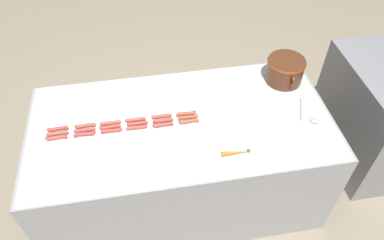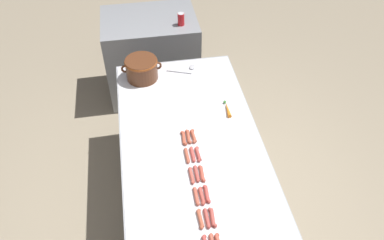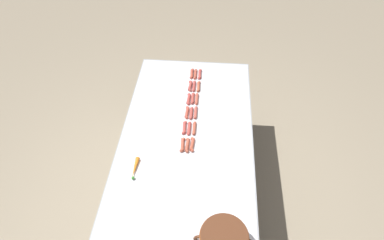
{
  "view_description": "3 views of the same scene",
  "coord_description": "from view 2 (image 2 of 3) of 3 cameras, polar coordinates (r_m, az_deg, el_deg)",
  "views": [
    {
      "loc": [
        1.64,
        -0.21,
        2.62
      ],
      "look_at": [
        0.08,
        0.06,
        0.93
      ],
      "focal_mm": 34.09,
      "sensor_mm": 36.0,
      "label": 1
    },
    {
      "loc": [
        -0.31,
        -1.82,
        2.89
      ],
      "look_at": [
        0.03,
        0.14,
        0.94
      ],
      "focal_mm": 35.98,
      "sensor_mm": 36.0,
      "label": 2
    },
    {
      "loc": [
        -0.18,
        1.63,
        2.78
      ],
      "look_at": [
        -0.03,
        -0.16,
        0.92
      ],
      "focal_mm": 31.31,
      "sensor_mm": 36.0,
      "label": 3
    }
  ],
  "objects": [
    {
      "name": "hot_dog_2",
      "position": [
        2.45,
        0.62,
        -11.23
      ],
      "size": [
        0.03,
        0.14,
        0.03
      ],
      "color": "#B9523F",
      "rests_on": "griddle_counter"
    },
    {
      "name": "carrot",
      "position": [
        2.99,
        5.27,
        1.7
      ],
      "size": [
        0.04,
        0.18,
        0.03
      ],
      "color": "orange",
      "rests_on": "griddle_counter"
    },
    {
      "name": "hot_dog_5",
      "position": [
        2.76,
        -1.24,
        -2.71
      ],
      "size": [
        0.03,
        0.14,
        0.03
      ],
      "color": "#B24F38",
      "rests_on": "griddle_counter"
    },
    {
      "name": "hot_dog_3",
      "position": [
        2.55,
        -0.09,
        -8.22
      ],
      "size": [
        0.03,
        0.14,
        0.03
      ],
      "color": "#B34E41",
      "rests_on": "griddle_counter"
    },
    {
      "name": "bean_pot",
      "position": [
        3.26,
        -7.49,
        7.67
      ],
      "size": [
        0.34,
        0.28,
        0.18
      ],
      "color": "#562D19",
      "rests_on": "griddle_counter"
    },
    {
      "name": "hot_dog_4",
      "position": [
        2.66,
        -0.77,
        -5.29
      ],
      "size": [
        0.03,
        0.14,
        0.03
      ],
      "color": "#AD503A",
      "rests_on": "griddle_counter"
    },
    {
      "name": "hot_dog_1",
      "position": [
        2.37,
        1.22,
        -14.43
      ],
      "size": [
        0.03,
        0.14,
        0.03
      ],
      "color": "#B25339",
      "rests_on": "griddle_counter"
    },
    {
      "name": "hot_dog_8",
      "position": [
        2.46,
        1.45,
        -11.18
      ],
      "size": [
        0.03,
        0.14,
        0.03
      ],
      "color": "#B44A40",
      "rests_on": "griddle_counter"
    },
    {
      "name": "ground_plane",
      "position": [
        3.43,
        -0.05,
        -13.01
      ],
      "size": [
        20.0,
        20.0,
        0.0
      ],
      "primitive_type": "plane",
      "color": "gray"
    },
    {
      "name": "hot_dog_14",
      "position": [
        2.47,
        2.19,
        -10.9
      ],
      "size": [
        0.03,
        0.14,
        0.03
      ],
      "color": "#B6443E",
      "rests_on": "griddle_counter"
    },
    {
      "name": "griddle_counter",
      "position": [
        3.08,
        -0.05,
        -8.74
      ],
      "size": [
        1.02,
        2.02,
        0.85
      ],
      "color": "#9EA0A5",
      "rests_on": "ground_plane"
    },
    {
      "name": "hot_dog_11",
      "position": [
        2.77,
        -0.55,
        -2.48
      ],
      "size": [
        0.03,
        0.14,
        0.03
      ],
      "color": "#B0523B",
      "rests_on": "griddle_counter"
    },
    {
      "name": "serving_spoon",
      "position": [
        3.39,
        -0.62,
        7.62
      ],
      "size": [
        0.26,
        0.13,
        0.02
      ],
      "color": "#B7B7BC",
      "rests_on": "griddle_counter"
    },
    {
      "name": "back_cabinet",
      "position": [
        4.27,
        -5.98,
        9.41
      ],
      "size": [
        0.96,
        0.7,
        0.92
      ],
      "primitive_type": "cube",
      "color": "gray",
      "rests_on": "ground_plane"
    },
    {
      "name": "hot_dog_16",
      "position": [
        2.66,
        0.89,
        -5.08
      ],
      "size": [
        0.03,
        0.14,
        0.03
      ],
      "color": "#AD463F",
      "rests_on": "griddle_counter"
    },
    {
      "name": "soda_can",
      "position": [
        3.86,
        -1.64,
        14.72
      ],
      "size": [
        0.07,
        0.07,
        0.12
      ],
      "color": "red",
      "rests_on": "back_cabinet"
    },
    {
      "name": "hot_dog_13",
      "position": [
        2.38,
        3.04,
        -14.22
      ],
      "size": [
        0.03,
        0.14,
        0.03
      ],
      "color": "#AC473E",
      "rests_on": "griddle_counter"
    },
    {
      "name": "hot_dog_15",
      "position": [
        2.56,
        1.47,
        -7.94
      ],
      "size": [
        0.03,
        0.14,
        0.03
      ],
      "color": "#B94D3C",
      "rests_on": "griddle_counter"
    },
    {
      "name": "hot_dog_9",
      "position": [
        2.56,
        0.67,
        -7.95
      ],
      "size": [
        0.03,
        0.14,
        0.03
      ],
      "color": "#B34940",
      "rests_on": "griddle_counter"
    },
    {
      "name": "hot_dog_10",
      "position": [
        2.66,
        0.08,
        -5.11
      ],
      "size": [
        0.03,
        0.14,
        0.03
      ],
      "color": "#B9463F",
      "rests_on": "griddle_counter"
    },
    {
      "name": "hot_dog_7",
      "position": [
        2.37,
        2.21,
        -14.35
      ],
      "size": [
        0.03,
        0.14,
        0.03
      ],
      "color": "#B14740",
      "rests_on": "griddle_counter"
    },
    {
      "name": "hot_dog_17",
      "position": [
        2.78,
        0.21,
        -2.41
      ],
      "size": [
        0.03,
        0.14,
        0.03
      ],
      "color": "#AF523B",
      "rests_on": "griddle_counter"
    }
  ]
}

